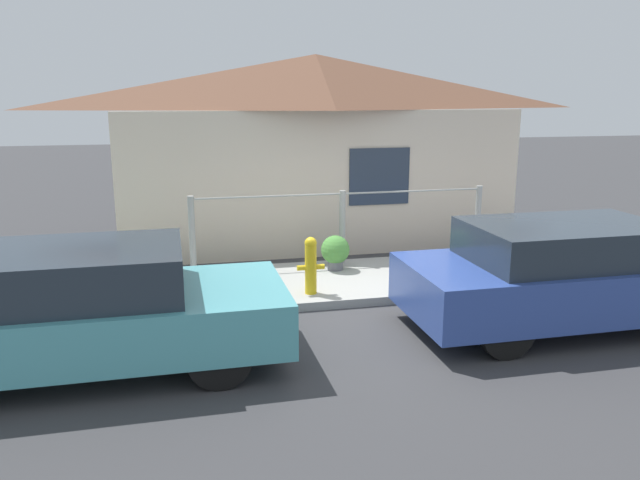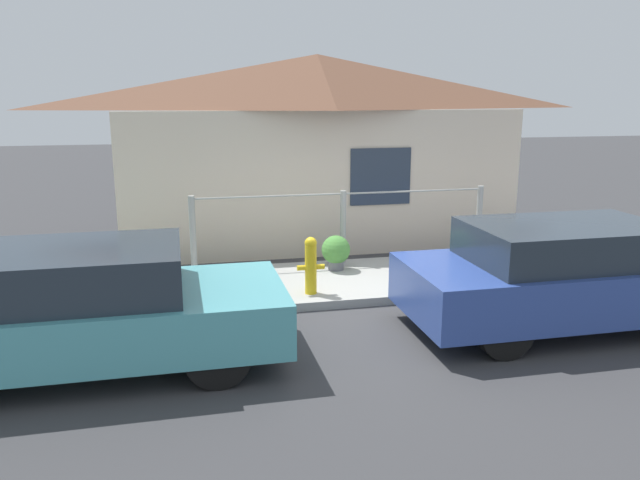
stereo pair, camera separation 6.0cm
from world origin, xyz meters
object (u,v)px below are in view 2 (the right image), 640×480
at_px(fire_hydrant, 311,264).
at_px(potted_plant_near_hydrant, 336,251).
at_px(car_left, 85,308).
at_px(potted_plant_by_fence, 105,258).
at_px(car_right, 572,274).

xyz_separation_m(fire_hydrant, potted_plant_near_hydrant, (0.63, 1.09, -0.12)).
xyz_separation_m(car_left, potted_plant_by_fence, (-0.10, 2.79, -0.18)).
bearing_deg(fire_hydrant, potted_plant_near_hydrant, 60.04).
xyz_separation_m(car_right, potted_plant_near_hydrant, (-2.32, 2.69, -0.24)).
height_order(car_left, fire_hydrant, car_left).
bearing_deg(potted_plant_by_fence, car_left, -87.98).
height_order(fire_hydrant, potted_plant_near_hydrant, fire_hydrant).
bearing_deg(car_left, car_right, -0.37).
height_order(car_left, potted_plant_near_hydrant, car_left).
distance_m(car_right, fire_hydrant, 3.36).
height_order(car_right, potted_plant_by_fence, car_right).
xyz_separation_m(car_left, car_right, (5.68, 0.00, 0.00)).
relative_size(fire_hydrant, potted_plant_near_hydrant, 1.47).
relative_size(car_left, fire_hydrant, 5.06).
bearing_deg(fire_hydrant, potted_plant_by_fence, 157.15).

